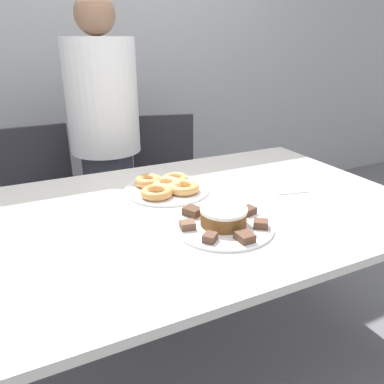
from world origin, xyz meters
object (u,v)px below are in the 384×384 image
at_px(office_chair_right, 167,191).
at_px(plate_donuts, 167,189).
at_px(office_chair_left, 45,212).
at_px(plate_cake, 223,225).
at_px(frosted_cake, 223,216).
at_px(person_standing, 106,141).
at_px(napkin, 287,188).

xyz_separation_m(office_chair_right, plate_donuts, (-0.29, -0.74, 0.33)).
bearing_deg(office_chair_left, office_chair_right, -1.53).
height_order(plate_cake, frosted_cake, frosted_cake).
xyz_separation_m(person_standing, office_chair_left, (-0.37, 0.06, -0.39)).
bearing_deg(person_standing, office_chair_left, 170.34).
bearing_deg(plate_cake, frosted_cake, 0.00).
relative_size(person_standing, plate_cake, 4.50).
distance_m(office_chair_right, napkin, 1.01).
bearing_deg(office_chair_right, plate_donuts, -97.33).
height_order(office_chair_right, plate_cake, office_chair_right).
height_order(office_chair_left, plate_cake, office_chair_left).
relative_size(office_chair_right, plate_cake, 2.56).
bearing_deg(napkin, office_chair_left, 134.33).
relative_size(person_standing, office_chair_right, 1.76).
height_order(person_standing, plate_donuts, person_standing).
relative_size(person_standing, office_chair_left, 1.76).
bearing_deg(napkin, office_chair_right, 100.28).
distance_m(plate_cake, napkin, 0.46).
bearing_deg(office_chair_right, frosted_cake, -87.96).
bearing_deg(office_chair_right, napkin, -65.28).
distance_m(office_chair_right, plate_cake, 1.20).
height_order(office_chair_right, frosted_cake, office_chair_right).
bearing_deg(plate_cake, plate_donuts, 96.85).
bearing_deg(office_chair_left, plate_cake, -67.28).
bearing_deg(office_chair_right, plate_cake, -87.96).
distance_m(office_chair_right, frosted_cake, 1.21).
bearing_deg(office_chair_left, napkin, -47.06).
distance_m(office_chair_left, office_chair_right, 0.75).
relative_size(plate_donuts, napkin, 2.15).
height_order(office_chair_right, plate_donuts, office_chair_right).
bearing_deg(frosted_cake, plate_donuts, 96.85).
distance_m(frosted_cake, napkin, 0.46).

